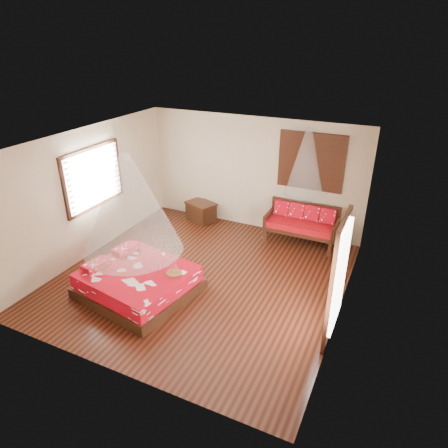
{
  "coord_description": "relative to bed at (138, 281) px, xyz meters",
  "views": [
    {
      "loc": [
        3.35,
        -6.03,
        4.56
      ],
      "look_at": [
        0.35,
        0.34,
        1.15
      ],
      "focal_mm": 32.0,
      "sensor_mm": 36.0,
      "label": 1
    }
  ],
  "objects": [
    {
      "name": "window_left",
      "position": [
        -1.85,
        1.16,
        1.45
      ],
      "size": [
        0.1,
        1.74,
        1.34
      ],
      "color": "black",
      "rests_on": "wall_left"
    },
    {
      "name": "room",
      "position": [
        0.86,
        0.96,
        1.15
      ],
      "size": [
        5.54,
        5.54,
        2.84
      ],
      "color": "black",
      "rests_on": "ground"
    },
    {
      "name": "wine_tray",
      "position": [
        0.7,
        0.2,
        0.31
      ],
      "size": [
        0.29,
        0.29,
        0.23
      ],
      "rotation": [
        0.0,
        0.0,
        0.25
      ],
      "color": "brown",
      "rests_on": "bed"
    },
    {
      "name": "mosquito_net_daybed",
      "position": [
        2.28,
        3.21,
        1.75
      ],
      "size": [
        0.86,
        0.86,
        1.5
      ],
      "primitive_type": "cone",
      "color": "silver",
      "rests_on": "ceiling"
    },
    {
      "name": "storage_chest",
      "position": [
        -0.45,
        3.41,
        0.01
      ],
      "size": [
        0.88,
        0.76,
        0.51
      ],
      "rotation": [
        0.0,
        0.0,
        -0.35
      ],
      "color": "black",
      "rests_on": "floor"
    },
    {
      "name": "mosquito_net_main",
      "position": [
        0.02,
        -0.0,
        1.6
      ],
      "size": [
        1.77,
        1.77,
        1.8
      ],
      "primitive_type": "cone",
      "color": "silver",
      "rests_on": "ceiling"
    },
    {
      "name": "bed",
      "position": [
        0.0,
        0.0,
        0.0
      ],
      "size": [
        2.22,
        2.07,
        0.63
      ],
      "rotation": [
        0.0,
        0.0,
        -0.17
      ],
      "color": "black",
      "rests_on": "floor"
    },
    {
      "name": "shutter_panel",
      "position": [
        2.28,
        3.68,
        1.65
      ],
      "size": [
        1.52,
        0.06,
        1.32
      ],
      "color": "black",
      "rests_on": "wall_back"
    },
    {
      "name": "daybed",
      "position": [
        2.28,
        3.34,
        0.27
      ],
      "size": [
        1.66,
        0.74,
        0.94
      ],
      "color": "black",
      "rests_on": "floor"
    },
    {
      "name": "glazed_door",
      "position": [
        3.58,
        0.36,
        0.82
      ],
      "size": [
        0.08,
        1.02,
        2.16
      ],
      "color": "black",
      "rests_on": "floor"
    }
  ]
}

